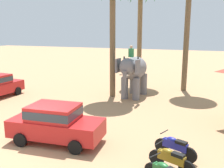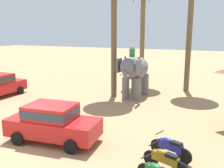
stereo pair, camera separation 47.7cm
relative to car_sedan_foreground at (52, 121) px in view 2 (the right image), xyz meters
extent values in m
plane|color=tan|center=(-0.62, -0.57, -0.93)|extent=(120.00, 120.00, 0.00)
cube|color=red|center=(0.04, 0.00, -0.25)|extent=(4.26, 2.13, 0.76)
cube|color=red|center=(-0.06, -0.01, 0.45)|extent=(2.26, 1.78, 0.64)
cube|color=#2D3842|center=(-0.06, -0.01, 0.45)|extent=(2.28, 1.80, 0.35)
cylinder|color=black|center=(1.21, 0.99, -0.63)|extent=(0.62, 0.24, 0.60)
cylinder|color=black|center=(1.39, -0.70, -0.63)|extent=(0.62, 0.24, 0.60)
cylinder|color=black|center=(-1.32, 0.71, -0.63)|extent=(0.62, 0.24, 0.60)
cylinder|color=black|center=(-1.13, -0.98, -0.63)|extent=(0.62, 0.24, 0.60)
cylinder|color=black|center=(-9.40, 6.09, -0.63)|extent=(0.19, 0.60, 0.60)
cylinder|color=black|center=(-7.70, 6.07, -0.63)|extent=(0.19, 0.60, 0.60)
ellipsoid|color=slate|center=(0.78, 9.11, 1.22)|extent=(1.67, 3.14, 1.70)
cylinder|color=slate|center=(1.19, 8.17, -0.13)|extent=(0.52, 0.52, 1.60)
cylinder|color=slate|center=(0.32, 8.19, -0.13)|extent=(0.52, 0.52, 1.60)
cylinder|color=slate|center=(1.24, 10.03, -0.13)|extent=(0.52, 0.52, 1.60)
cylinder|color=slate|center=(0.36, 10.05, -0.13)|extent=(0.52, 0.52, 1.60)
ellipsoid|color=slate|center=(0.74, 7.48, 1.52)|extent=(1.12, 1.03, 1.20)
cube|color=slate|center=(1.46, 7.56, 1.57)|extent=(0.14, 0.80, 0.96)
cube|color=slate|center=(0.02, 7.60, 1.57)|extent=(0.14, 0.80, 0.96)
cone|color=slate|center=(0.73, 7.03, 0.52)|extent=(0.37, 0.37, 1.60)
cone|color=beige|center=(0.99, 7.07, 1.02)|extent=(0.13, 0.57, 0.21)
cone|color=beige|center=(0.47, 7.09, 1.02)|extent=(0.13, 0.57, 0.21)
cube|color=#338C4C|center=(0.76, 8.25, 2.42)|extent=(0.35, 0.25, 0.60)
sphere|color=tan|center=(0.76, 8.25, 2.84)|extent=(0.22, 0.22, 0.22)
cylinder|color=#333338|center=(1.28, 8.24, 1.87)|extent=(0.12, 0.12, 0.55)
cylinder|color=#333338|center=(0.24, 8.27, 1.87)|extent=(0.12, 0.12, 0.55)
ellipsoid|color=#23662D|center=(5.06, -1.51, -0.23)|extent=(0.50, 0.42, 0.20)
cylinder|color=black|center=(4.74, -1.34, -0.01)|extent=(0.30, 0.50, 0.04)
cylinder|color=black|center=(4.59, -0.31, -0.63)|extent=(0.60, 0.30, 0.60)
cube|color=olive|center=(5.15, -0.52, -0.41)|extent=(1.03, 0.54, 0.32)
ellipsoid|color=olive|center=(5.01, -0.46, -0.23)|extent=(0.50, 0.38, 0.20)
cube|color=black|center=(5.39, -0.60, -0.23)|extent=(0.49, 0.36, 0.12)
cylinder|color=black|center=(4.67, -0.34, -0.01)|extent=(0.23, 0.53, 0.04)
cylinder|color=black|center=(4.56, 0.76, -0.63)|extent=(0.60, 0.30, 0.60)
cylinder|color=black|center=(5.68, 0.34, -0.63)|extent=(0.60, 0.30, 0.60)
cube|color=navy|center=(5.12, 0.55, -0.41)|extent=(1.03, 0.54, 0.32)
ellipsoid|color=navy|center=(4.98, 0.60, -0.23)|extent=(0.50, 0.38, 0.20)
cube|color=black|center=(5.36, 0.46, -0.23)|extent=(0.49, 0.36, 0.12)
cylinder|color=black|center=(4.64, 0.73, -0.01)|extent=(0.23, 0.53, 0.04)
cylinder|color=brown|center=(-0.77, 8.51, 3.11)|extent=(0.42, 0.42, 8.08)
cylinder|color=brown|center=(-0.23, 13.67, 3.26)|extent=(0.42, 0.42, 8.39)
cylinder|color=brown|center=(4.00, 12.51, 3.65)|extent=(0.43, 0.43, 9.16)
camera|label=1|loc=(6.34, -8.86, 3.93)|focal=40.77mm
camera|label=2|loc=(6.78, -8.67, 3.93)|focal=40.77mm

